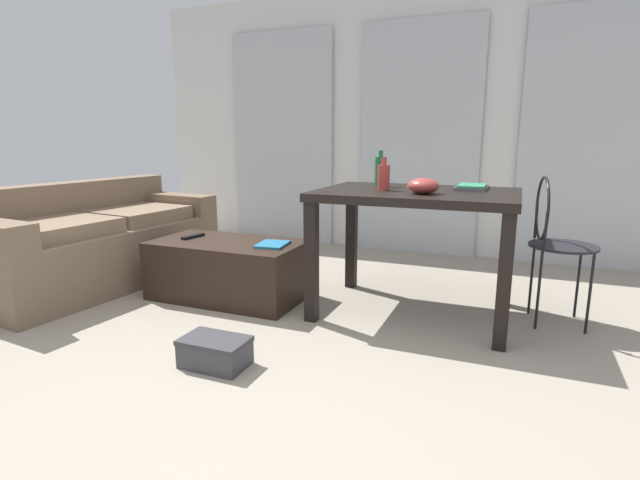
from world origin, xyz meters
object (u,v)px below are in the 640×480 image
Objects in this scene: couch at (95,243)px; bowl at (424,186)px; tv_remote_on_table at (412,186)px; coffee_table at (229,269)px; bottle_far at (384,177)px; craft_table at (416,209)px; bottle_near at (380,171)px; tv_remote_primary at (193,236)px; book_stack at (472,187)px; shoebox at (215,352)px; wire_chair at (553,232)px; magazine at (272,244)px.

bowl is (2.43, 0.11, 0.51)m from couch.
couch is 11.66× the size of tv_remote_on_table.
bottle_far is (1.04, 0.12, 0.66)m from coffee_table.
craft_table is 0.28m from bottle_far.
bowl is at bearing -42.31° from bottle_near.
tv_remote_primary is at bearing -175.40° from tv_remote_on_table.
bowl reaches higher than book_stack.
bottle_near is 1.55m from shoebox.
bottle_far is 1.41m from tv_remote_primary.
book_stack is at bearing 27.52° from bottle_far.
tv_remote_primary reaches higher than shoebox.
bottle_far is at bearing -128.76° from tv_remote_on_table.
couch is at bearing -174.61° from bottle_far.
coffee_table is 5.38× the size of tv_remote_primary.
craft_table is 1.34× the size of wire_chair.
bowl reaches higher than coffee_table.
bottle_far reaches higher than craft_table.
bottle_far is 0.60× the size of shoebox.
wire_chair is at bearing -6.41° from book_stack.
bowl is at bearing -75.41° from tv_remote_on_table.
bottle_far is (0.08, -0.21, -0.02)m from bottle_near.
bottle_near reaches higher than tv_remote_primary.
coffee_table is 3.74× the size of book_stack.
couch is 3.16m from wire_chair.
bowl reaches higher than tv_remote_primary.
couch is 7.96× the size of magazine.
craft_table is 1.56m from tv_remote_primary.
craft_table is (2.36, 0.27, 0.35)m from couch.
tv_remote_primary is (-0.29, 0.01, 0.21)m from coffee_table.
bottle_near reaches higher than craft_table.
shoebox is at bearing -117.56° from bottle_far.
wire_chair is 4.97× the size of bowl.
tv_remote_on_table is at bearing 14.58° from magazine.
bowl reaches higher than craft_table.
tv_remote_on_table is at bearing 179.11° from wire_chair.
bottle_near is at bearing 151.45° from craft_table.
coffee_table is 5.81× the size of bowl.
tv_remote_primary is (-1.82, -0.37, -0.38)m from book_stack.
book_stack is at bearing 173.59° from wire_chair.
bowl is 0.76× the size of magazine.
tv_remote_on_table is 0.97m from magazine.
bottle_far reaches higher than bowl.
tv_remote_primary is at bearing -179.50° from bowl.
book_stack is at bearing 13.88° from coffee_table.
craft_table is at bearing -75.46° from tv_remote_on_table.
shoebox is (-0.46, -1.24, -0.80)m from bottle_near.
coffee_table is at bearing -171.84° from tv_remote_on_table.
couch is at bearing 175.52° from magazine.
book_stack is 1.80m from shoebox.
coffee_table reaches higher than shoebox.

